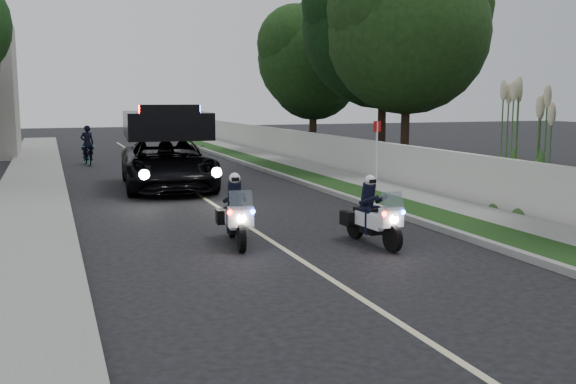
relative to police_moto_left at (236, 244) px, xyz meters
name	(u,v)px	position (x,y,z in m)	size (l,w,h in m)	color
ground	(289,253)	(0.79, -1.17, 0.00)	(120.00, 120.00, 0.00)	black
curb_right	(300,181)	(4.89, 8.83, 0.07)	(0.20, 60.00, 0.15)	gray
grass_verge	(317,180)	(5.59, 8.83, 0.08)	(1.20, 60.00, 0.16)	#193814
sidewalk_right	(349,179)	(6.89, 8.83, 0.08)	(1.40, 60.00, 0.16)	gray
property_wall	(373,160)	(7.89, 8.83, 0.75)	(0.22, 60.00, 1.50)	beige
curb_left	(64,193)	(-3.31, 8.83, 0.07)	(0.20, 60.00, 0.15)	gray
sidewalk_left	(28,194)	(-4.41, 8.83, 0.08)	(2.00, 60.00, 0.16)	gray
lane_marking	(189,189)	(0.79, 8.83, 0.00)	(0.12, 50.00, 0.01)	#BFB78C
police_moto_left	(236,244)	(0.00, 0.00, 0.00)	(0.63, 1.81, 1.54)	silver
police_moto_right	(372,245)	(2.72, -1.08, 0.00)	(0.62, 1.76, 1.50)	white
police_suv	(168,188)	(0.13, 9.25, 0.00)	(2.96, 6.40, 3.11)	black
bicycle	(88,165)	(-2.02, 18.49, 0.00)	(0.61, 1.76, 0.92)	black
cyclist	(88,165)	(-2.02, 18.49, 0.00)	(0.59, 0.40, 1.65)	black
sign_post	(376,189)	(6.79, 6.47, 0.00)	(0.38, 0.38, 2.42)	#B5270C
pampas_mid	(537,216)	(8.39, 0.41, 0.00)	(1.42, 1.42, 4.06)	beige
pampas_far	(511,210)	(8.39, 1.44, 0.00)	(1.39, 1.39, 3.98)	beige
tree_right_b	(404,172)	(10.41, 10.81, 0.00)	(6.74, 6.74, 11.23)	#1F4015
tree_right_c	(381,167)	(10.45, 12.93, 0.00)	(7.26, 7.26, 12.10)	black
tree_right_d	(312,153)	(10.46, 21.21, 0.00)	(6.18, 6.18, 10.30)	#1D4115
tree_right_e	(313,152)	(10.67, 21.55, 0.00)	(5.14, 5.14, 8.56)	black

